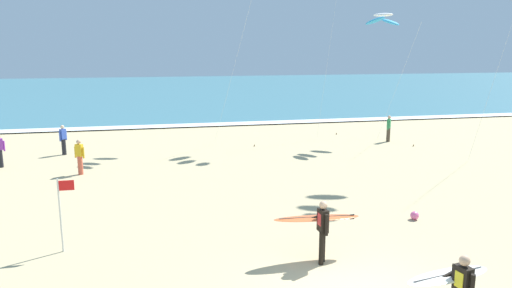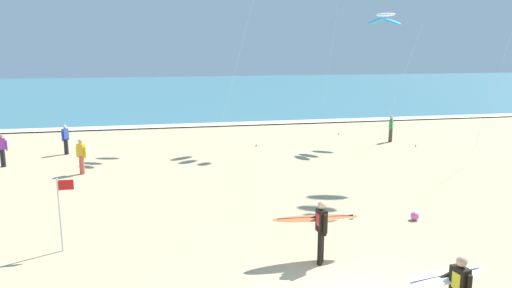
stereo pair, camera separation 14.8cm
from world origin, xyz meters
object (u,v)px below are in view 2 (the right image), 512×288
Objects in this scene: bystander_green_top at (391,129)px; beach_ball at (415,216)px; bystander_blue_top at (66,139)px; kite_arc_ivory_high at (385,19)px; surfer_trailing at (319,223)px; bystander_purple_top at (2,150)px; surfer_lead at (453,284)px; bystander_yellow_top at (81,156)px; lifeguard_flag at (61,207)px.

bystander_green_top is 13.64m from beach_ball.
bystander_green_top and bystander_blue_top have the same top height.
kite_arc_ivory_high is 4.73× the size of bystander_green_top.
bystander_purple_top is (-11.32, 12.80, -0.23)m from surfer_trailing.
kite_arc_ivory_high is at bearing 5.92° from bystander_purple_top.
kite_arc_ivory_high is 4.73× the size of bystander_blue_top.
surfer_trailing is 1.56× the size of bystander_green_top.
surfer_trailing is at bearing 111.77° from surfer_lead.
bystander_blue_top is at bearing 179.53° from kite_arc_ivory_high.
surfer_trailing is at bearing -123.24° from bystander_green_top.
bystander_blue_top is (-10.33, 18.74, -0.23)m from surfer_lead.
surfer_lead reaches higher than bystander_green_top.
beach_ball is at bearing -34.35° from bystander_purple_top.
surfer_lead is 3.97m from surfer_trailing.
bystander_blue_top is (-1.41, 4.43, 0.00)m from bystander_yellow_top.
kite_arc_ivory_high is 15.29m from beach_ball.
surfer_trailing is 17.47m from bystander_blue_top.
bystander_green_top is at bearing -1.10° from bystander_blue_top.
bystander_green_top is at bearing 13.41° from bystander_yellow_top.
kite_arc_ivory_high is (9.02, 14.91, 6.12)m from surfer_trailing.
bystander_blue_top is (-18.49, 0.35, 0.00)m from bystander_green_top.
bystander_blue_top is (2.46, 2.25, 0.00)m from bystander_purple_top.
surfer_trailing is 8.86× the size of beach_ball.
bystander_blue_top is (-17.87, 0.15, -6.36)m from kite_arc_ivory_high.
surfer_lead is at bearing -61.14° from bystander_blue_top.
lifeguard_flag is (2.13, -13.02, 0.45)m from bystander_blue_top.
bystander_green_top is (9.64, 14.70, -0.23)m from surfer_trailing.
lifeguard_flag is (4.60, -10.76, 0.45)m from bystander_purple_top.
kite_arc_ivory_high is 6.39m from bystander_green_top.
lifeguard_flag reaches higher than bystander_blue_top.
bystander_yellow_top reaches higher than beach_ball.
surfer_trailing is 12.98m from bystander_yellow_top.
surfer_lead reaches higher than beach_ball.
bystander_green_top is 17.56m from bystander_yellow_top.
bystander_yellow_top is at bearing 121.92° from surfer_lead.
surfer_lead is 20.87m from bystander_purple_top.
kite_arc_ivory_high reaches higher than bystander_blue_top.
surfer_trailing reaches higher than bystander_blue_top.
bystander_yellow_top is at bearing 144.06° from beach_ball.
bystander_green_top is at bearing 56.76° from surfer_trailing.
kite_arc_ivory_high is 21.17m from lifeguard_flag.
kite_arc_ivory_high is at bearing 14.58° from bystander_yellow_top.
bystander_blue_top is 13.20m from lifeguard_flag.
beach_ball is at bearing -111.13° from kite_arc_ivory_high.
bystander_green_top is at bearing 37.74° from lifeguard_flag.
bystander_yellow_top is 14.30m from beach_ball.
kite_arc_ivory_high is at bearing 67.91° from surfer_lead.
surfer_trailing is at bearing -59.53° from bystander_blue_top.
bystander_purple_top is 3.34m from bystander_blue_top.
bystander_green_top is 18.50m from bystander_blue_top.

